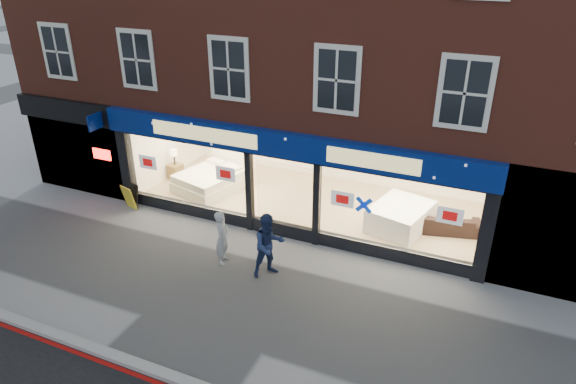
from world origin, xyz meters
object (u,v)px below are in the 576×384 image
Objects in this scene: display_bed at (212,179)px; a_board at (131,196)px; sofa at (448,223)px; pedestrian_grey at (222,238)px; pedestrian_blue at (269,245)px; mattress_stack at (400,217)px.

a_board is (-1.75, -2.18, -0.04)m from display_bed.
sofa is 1.24× the size of pedestrian_grey.
a_board is at bearing 59.82° from pedestrian_grey.
sofa is (7.92, 0.17, -0.07)m from display_bed.
pedestrian_blue reaches higher than display_bed.
display_bed is 1.48× the size of pedestrian_blue.
display_bed reaches higher than a_board.
pedestrian_grey reaches higher than a_board.
pedestrian_blue is (1.38, -0.02, 0.12)m from pedestrian_grey.
mattress_stack is (6.58, -0.15, 0.02)m from display_bed.
sofa is at bearing 13.61° from mattress_stack.
a_board is (-9.67, -2.36, 0.03)m from sofa.
pedestrian_blue is at bearing -101.49° from pedestrian_grey.
pedestrian_blue reaches higher than sofa.
pedestrian_grey is at bearing 22.48° from sofa.
display_bed is 6.59m from mattress_stack.
pedestrian_blue is (-2.63, -3.60, 0.41)m from mattress_stack.
mattress_stack is at bearing 13.61° from display_bed.
pedestrian_blue is (-3.97, -3.92, 0.50)m from sofa.
pedestrian_blue is at bearing -28.54° from display_bed.
mattress_stack reaches higher than sofa.
pedestrian_blue is at bearing 31.02° from sofa.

